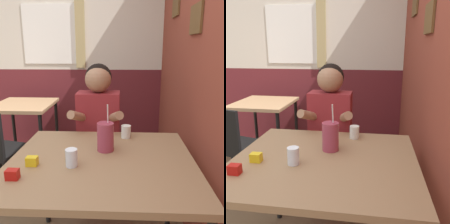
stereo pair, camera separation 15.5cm
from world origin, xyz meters
The scene contains 11 objects.
brick_wall_right centered at (1.20, 1.17, 1.35)m, with size 0.08×4.33×2.70m.
back_wall centered at (-0.01, 2.36, 1.36)m, with size 5.34×0.09×2.70m.
main_table centered at (0.55, 0.30, 0.71)m, with size 1.05×0.94×0.77m.
background_table centered at (-0.46, 1.69, 0.67)m, with size 0.64×0.69×0.77m.
chair_near_window centered at (-0.50, 1.04, 0.51)m, with size 0.48×0.48×0.87m.
person_seated centered at (0.47, 0.93, 0.67)m, with size 0.42×0.41×1.27m.
cocktail_pitcher centered at (0.56, 0.42, 0.86)m, with size 0.10×0.10×0.30m.
glass_near_pitcher centered at (0.40, 0.20, 0.82)m, with size 0.07×0.07×0.10m.
glass_center centered at (0.69, 0.65, 0.82)m, with size 0.07×0.07×0.09m.
condiment_ketchup centered at (0.14, 0.05, 0.80)m, with size 0.06×0.04×0.05m.
condiment_mustard centered at (0.18, 0.20, 0.80)m, with size 0.06×0.04×0.05m.
Camera 2 is at (0.83, -1.00, 1.40)m, focal length 40.00 mm.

